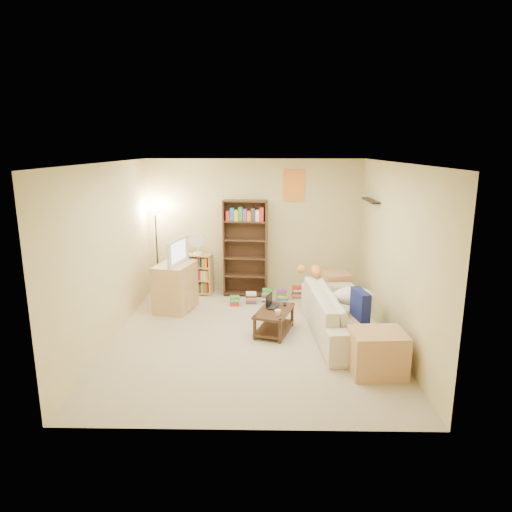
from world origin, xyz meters
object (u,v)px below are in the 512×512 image
mug (278,313)px  end_cabinet (377,352)px  tall_bookshelf (245,246)px  side_table (334,287)px  sofa (343,313)px  floor_lamp (156,227)px  tv_stand (175,287)px  television (174,252)px  tabby_cat (313,270)px  desk_fan (197,242)px  coffee_table (274,319)px  laptop (276,307)px  short_bookshelf (196,274)px

mug → end_cabinet: end_cabinet is taller
tall_bookshelf → side_table: size_ratio=3.27×
mug → end_cabinet: bearing=-40.5°
sofa → floor_lamp: size_ratio=1.44×
tv_stand → end_cabinet: 3.63m
floor_lamp → television: bearing=-59.9°
tabby_cat → desk_fan: size_ratio=1.25×
desk_fan → end_cabinet: 4.06m
television → floor_lamp: floor_lamp is taller
coffee_table → laptop: (0.03, 0.11, 0.15)m
laptop → floor_lamp: (-2.17, 1.68, 0.92)m
tv_stand → short_bookshelf: (0.23, 0.86, -0.02)m
floor_lamp → end_cabinet: 4.63m
tabby_cat → tall_bookshelf: bearing=139.7°
coffee_table → laptop: 0.19m
end_cabinet → side_table: bearing=92.8°
desk_fan → sofa: bearing=-37.3°
television → tall_bookshelf: tall_bookshelf is taller
side_table → tall_bookshelf: bearing=166.3°
coffee_table → desk_fan: (-1.38, 1.79, 0.78)m
sofa → coffee_table: (-1.01, 0.03, -0.11)m
sofa → end_cabinet: (0.22, -1.20, -0.06)m
side_table → tabby_cat: bearing=-127.4°
tv_stand → floor_lamp: size_ratio=0.50×
mug → tv_stand: tv_stand is taller
desk_fan → side_table: 2.62m
laptop → end_cabinet: size_ratio=0.52×
tabby_cat → desk_fan: (-2.03, 0.98, 0.25)m
mug → tabby_cat: bearing=59.6°
coffee_table → tall_bookshelf: size_ratio=0.50×
tall_bookshelf → television: bearing=-139.9°
television → floor_lamp: 0.99m
tv_stand → side_table: (2.76, 0.43, -0.13)m
short_bookshelf → coffee_table: bearing=-41.8°
desk_fan → mug: bearing=-54.6°
tv_stand → short_bookshelf: size_ratio=1.04×
side_table → mug: bearing=-123.1°
sofa → tall_bookshelf: tall_bookshelf is taller
sofa → side_table: size_ratio=4.25×
short_bookshelf → floor_lamp: bearing=-166.7°
floor_lamp → laptop: bearing=-37.8°
desk_fan → tall_bookshelf: bearing=-0.1°
television → end_cabinet: size_ratio=1.15×
mug → tv_stand: (-1.70, 1.19, 0.00)m
tabby_cat → tv_stand: tabby_cat is taller
sofa → tabby_cat: 1.00m
tabby_cat → desk_fan: bearing=154.3°
mug → desk_fan: 2.54m
mug → side_table: (1.05, 1.62, -0.12)m
coffee_table → short_bookshelf: bearing=145.4°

